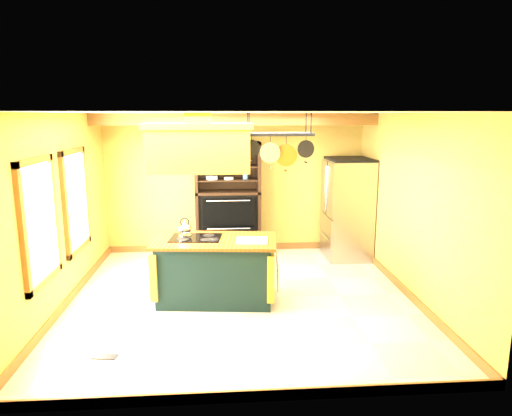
{
  "coord_description": "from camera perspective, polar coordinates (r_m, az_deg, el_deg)",
  "views": [
    {
      "loc": [
        -0.25,
        -6.35,
        2.67
      ],
      "look_at": [
        0.24,
        0.3,
        1.3
      ],
      "focal_mm": 32.0,
      "sensor_mm": 36.0,
      "label": 1
    }
  ],
  "objects": [
    {
      "name": "wall_right",
      "position": [
        7.05,
        18.83,
        0.15
      ],
      "size": [
        0.02,
        5.0,
        2.7
      ],
      "primitive_type": "cube",
      "color": "gold",
      "rests_on": "floor"
    },
    {
      "name": "refrigerator",
      "position": [
        8.76,
        11.31,
        -0.32
      ],
      "size": [
        0.8,
        0.94,
        1.85
      ],
      "color": "#9899A0",
      "rests_on": "floor"
    },
    {
      "name": "pot_rack",
      "position": [
        6.4,
        2.84,
        8.4
      ],
      "size": [
        0.98,
        0.46,
        0.75
      ],
      "color": "black",
      "rests_on": "ceiling"
    },
    {
      "name": "range_hood",
      "position": [
        6.36,
        -7.16,
        7.69
      ],
      "size": [
        1.45,
        0.82,
        0.8
      ],
      "color": "#B68E2D",
      "rests_on": "ceiling"
    },
    {
      "name": "window_far",
      "position": [
        7.4,
        -21.57,
        0.88
      ],
      "size": [
        0.06,
        1.06,
        1.56
      ],
      "color": "brown",
      "rests_on": "wall_left"
    },
    {
      "name": "ceiling",
      "position": [
        6.35,
        -2.02,
        11.83
      ],
      "size": [
        5.0,
        5.0,
        0.0
      ],
      "primitive_type": "plane",
      "rotation": [
        3.14,
        0.0,
        0.0
      ],
      "color": "white",
      "rests_on": "wall_back"
    },
    {
      "name": "hutch",
      "position": [
        8.81,
        -3.5,
        -0.37
      ],
      "size": [
        1.23,
        0.56,
        2.17
      ],
      "color": "black",
      "rests_on": "floor"
    },
    {
      "name": "floor",
      "position": [
        6.89,
        -1.85,
        -11.22
      ],
      "size": [
        5.0,
        5.0,
        0.0
      ],
      "primitive_type": "plane",
      "color": "beige",
      "rests_on": "ground"
    },
    {
      "name": "kitchen_island",
      "position": [
        6.71,
        -5.08,
        -7.61
      ],
      "size": [
        1.83,
        1.14,
        1.11
      ],
      "rotation": [
        0.0,
        0.0,
        -0.1
      ],
      "color": "black",
      "rests_on": "floor"
    },
    {
      "name": "floor_register",
      "position": [
        5.65,
        -18.39,
        -17.22
      ],
      "size": [
        0.29,
        0.16,
        0.01
      ],
      "primitive_type": "cube",
      "rotation": [
        0.0,
        0.0,
        -0.14
      ],
      "color": "black",
      "rests_on": "floor"
    },
    {
      "name": "ceiling_beam",
      "position": [
        8.05,
        -2.5,
        11.0
      ],
      "size": [
        5.0,
        0.15,
        0.2
      ],
      "primitive_type": "cube",
      "color": "brown",
      "rests_on": "ceiling"
    },
    {
      "name": "wall_left",
      "position": [
        6.87,
        -23.27,
        -0.47
      ],
      "size": [
        0.02,
        5.0,
        2.7
      ],
      "primitive_type": "cube",
      "color": "gold",
      "rests_on": "floor"
    },
    {
      "name": "wall_front",
      "position": [
        4.08,
        -0.49,
        -7.33
      ],
      "size": [
        5.0,
        0.02,
        2.7
      ],
      "primitive_type": "cube",
      "color": "gold",
      "rests_on": "floor"
    },
    {
      "name": "window_near",
      "position": [
        6.11,
        -25.39,
        -1.57
      ],
      "size": [
        0.06,
        1.06,
        1.56
      ],
      "color": "brown",
      "rests_on": "wall_left"
    },
    {
      "name": "wall_back",
      "position": [
        8.95,
        -2.59,
        3.09
      ],
      "size": [
        5.0,
        0.02,
        2.7
      ],
      "primitive_type": "cube",
      "color": "gold",
      "rests_on": "floor"
    }
  ]
}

